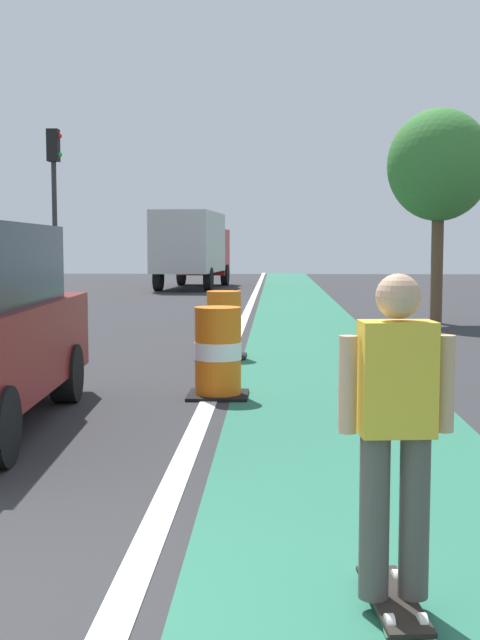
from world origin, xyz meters
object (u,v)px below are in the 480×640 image
(traffic_barrel_front, at_px, (218,353))
(traffic_barrel_mid, at_px, (224,325))
(traffic_light_corner, at_px, (54,186))
(skateboarder_on_lane, at_px, (396,432))
(delivery_truck_down_block, at_px, (193,245))
(street_tree_sidewalk, at_px, (439,166))

(traffic_barrel_front, relative_size, traffic_barrel_mid, 1.00)
(traffic_barrel_front, xyz_separation_m, traffic_light_corner, (-5.58, 13.45, 2.97))
(traffic_barrel_front, bearing_deg, skateboarder_on_lane, -77.61)
(traffic_barrel_mid, bearing_deg, traffic_barrel_front, -87.58)
(skateboarder_on_lane, bearing_deg, delivery_truck_down_block, 97.54)
(traffic_barrel_front, distance_m, traffic_light_corner, 14.86)
(traffic_light_corner, bearing_deg, traffic_barrel_mid, -61.37)
(street_tree_sidewalk, bearing_deg, traffic_light_corner, 159.58)
(traffic_light_corner, height_order, street_tree_sidewalk, traffic_light_corner)
(skateboarder_on_lane, distance_m, traffic_barrel_mid, 9.44)
(traffic_barrel_front, height_order, delivery_truck_down_block, delivery_truck_down_block)
(skateboarder_on_lane, xyz_separation_m, delivery_truck_down_block, (-4.15, 31.37, 0.94))
(traffic_light_corner, bearing_deg, street_tree_sidewalk, -20.42)
(traffic_barrel_front, bearing_deg, traffic_light_corner, 112.53)
(skateboarder_on_lane, height_order, traffic_barrel_front, skateboarder_on_lane)
(delivery_truck_down_block, xyz_separation_m, traffic_light_corner, (-2.70, -12.09, 1.65))
(traffic_barrel_mid, bearing_deg, street_tree_sidewalk, 53.25)
(traffic_barrel_front, height_order, traffic_light_corner, traffic_light_corner)
(delivery_truck_down_block, bearing_deg, traffic_barrel_front, -83.58)
(traffic_barrel_mid, xyz_separation_m, traffic_light_corner, (-5.43, 9.95, 2.97))
(delivery_truck_down_block, bearing_deg, skateboarder_on_lane, -82.46)
(traffic_light_corner, xyz_separation_m, street_tree_sidewalk, (10.06, -3.75, 0.17))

